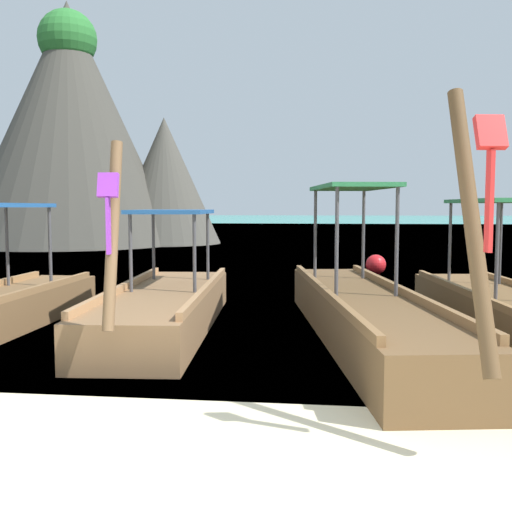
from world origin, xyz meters
TOP-DOWN VIEW (x-y plane):
  - ground at (0.00, 0.00)m, footprint 120.00×120.00m
  - sea_water at (0.00, 61.57)m, footprint 120.00×120.00m
  - longtail_boat_violet_ribbon at (-1.47, 4.67)m, footprint 1.68×5.44m
  - longtail_boat_red_ribbon at (1.36, 4.29)m, footprint 2.15×7.22m
  - karst_rock at (-10.72, 23.72)m, footprint 12.15×10.25m
  - mooring_buoy_near at (2.18, 12.08)m, footprint 0.53×0.53m

SIDE VIEW (x-z plane):
  - ground at x=0.00m, z-range 0.00..0.00m
  - sea_water at x=0.00m, z-range 0.00..0.00m
  - mooring_buoy_near at x=2.18m, z-range 0.00..0.53m
  - longtail_boat_violet_ribbon at x=-1.47m, z-range -0.89..1.57m
  - longtail_boat_red_ribbon at x=1.36m, z-range -0.98..1.73m
  - karst_rock at x=-10.72m, z-range -0.28..11.12m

